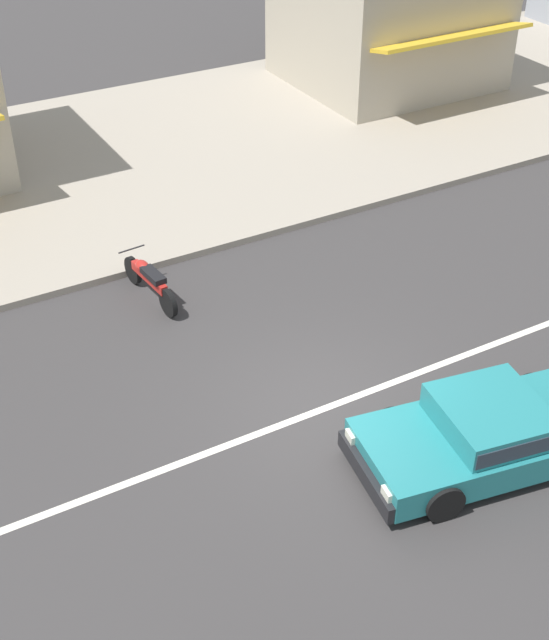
% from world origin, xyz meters
% --- Properties ---
extents(ground_plane, '(160.00, 160.00, 0.00)m').
position_xyz_m(ground_plane, '(0.00, 0.00, 0.00)').
color(ground_plane, '#383535').
extents(lane_centre_stripe, '(50.40, 0.14, 0.01)m').
position_xyz_m(lane_centre_stripe, '(0.00, 0.00, 0.00)').
color(lane_centre_stripe, silver).
rests_on(lane_centre_stripe, ground).
extents(kerb_strip, '(68.00, 10.00, 0.15)m').
position_xyz_m(kerb_strip, '(0.00, 10.43, 0.07)').
color(kerb_strip, '#9E9384').
rests_on(kerb_strip, ground).
extents(sedan_teal_2, '(4.36, 2.44, 1.06)m').
position_xyz_m(sedan_teal_2, '(1.41, -2.19, 0.53)').
color(sedan_teal_2, teal).
rests_on(sedan_teal_2, ground).
extents(motorcycle_0, '(0.56, 2.00, 0.80)m').
position_xyz_m(motorcycle_0, '(-1.28, 4.49, 0.43)').
color(motorcycle_0, black).
rests_on(motorcycle_0, ground).
extents(shopfront_far_kios, '(5.53, 5.96, 4.51)m').
position_xyz_m(shopfront_far_kios, '(9.60, 11.98, 2.41)').
color(shopfront_far_kios, '#B2A893').
rests_on(shopfront_far_kios, kerb_strip).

